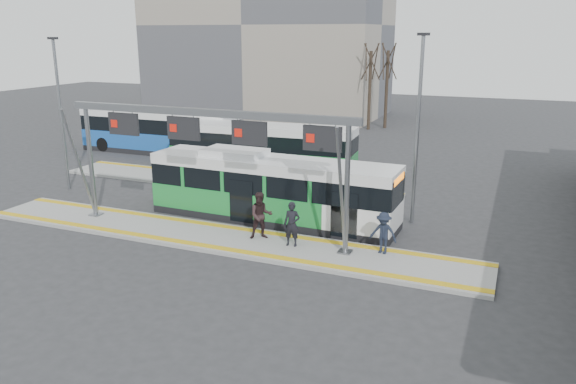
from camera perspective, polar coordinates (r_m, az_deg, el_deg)
name	(u,v)px	position (r m, az deg, el deg)	size (l,w,h in m)	color
ground	(216,239)	(23.58, -7.35, -4.77)	(120.00, 120.00, 0.00)	#2D2D30
platform_main	(216,237)	(23.55, -7.35, -4.60)	(22.00, 3.00, 0.15)	gray
platform_second	(224,182)	(32.07, -6.49, 0.98)	(20.00, 3.00, 0.15)	gray
tactile_main	(216,236)	(23.52, -7.36, -4.41)	(22.00, 2.65, 0.02)	gold
tactile_second	(234,176)	(33.03, -5.53, 1.60)	(20.00, 0.35, 0.02)	gold
gantry	(208,135)	(22.82, -8.17, 5.72)	(13.00, 1.68, 5.20)	slate
apartment_block	(268,23)	(60.54, -2.08, 16.76)	(24.50, 12.50, 18.40)	gray
hero_bus	(272,190)	(25.34, -1.67, 0.25)	(11.50, 2.70, 3.15)	black
bg_bus_green	(262,148)	(34.61, -2.67, 4.46)	(11.67, 3.15, 2.89)	black
bg_bus_blue	(159,132)	(41.04, -12.94, 5.99)	(11.68, 2.72, 3.04)	black
passenger_a	(292,224)	(22.00, 0.40, -3.29)	(0.65, 0.43, 1.78)	black
passenger_b	(261,216)	(22.77, -2.76, -2.41)	(0.95, 0.74, 1.95)	black
passenger_c	(383,233)	(21.58, 9.66, -4.13)	(1.05, 0.60, 1.63)	#1A202F
tree_left	(371,62)	(50.00, 8.41, 12.91)	(1.40, 1.40, 7.68)	#382B21
tree_mid	(388,62)	(51.07, 10.11, 12.91)	(1.40, 1.40, 7.69)	#382B21
tree_far	(216,57)	(59.54, -7.34, 13.40)	(1.40, 1.40, 7.69)	#382B21
lamp_west	(61,111)	(32.27, -22.09, 7.62)	(0.50, 0.25, 8.06)	slate
lamp_east	(418,127)	(24.87, 13.05, 6.49)	(0.50, 0.25, 8.27)	slate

